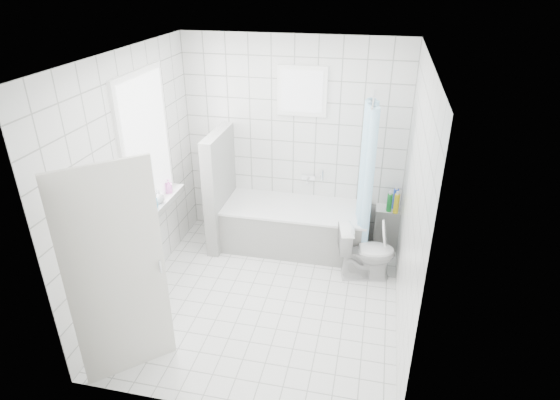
# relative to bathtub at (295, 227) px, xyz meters

# --- Properties ---
(ground) EXTENTS (3.00, 3.00, 0.00)m
(ground) POSITION_rel_bathtub_xyz_m (-0.11, -1.12, -0.29)
(ground) COLOR white
(ground) RESTS_ON ground
(ceiling) EXTENTS (3.00, 3.00, 0.00)m
(ceiling) POSITION_rel_bathtub_xyz_m (-0.11, -1.12, 2.31)
(ceiling) COLOR white
(ceiling) RESTS_ON ground
(wall_back) EXTENTS (2.80, 0.02, 2.60)m
(wall_back) POSITION_rel_bathtub_xyz_m (-0.11, 0.38, 1.01)
(wall_back) COLOR white
(wall_back) RESTS_ON ground
(wall_front) EXTENTS (2.80, 0.02, 2.60)m
(wall_front) POSITION_rel_bathtub_xyz_m (-0.11, -2.62, 1.01)
(wall_front) COLOR white
(wall_front) RESTS_ON ground
(wall_left) EXTENTS (0.02, 3.00, 2.60)m
(wall_left) POSITION_rel_bathtub_xyz_m (-1.51, -1.12, 1.01)
(wall_left) COLOR white
(wall_left) RESTS_ON ground
(wall_right) EXTENTS (0.02, 3.00, 2.60)m
(wall_right) POSITION_rel_bathtub_xyz_m (1.29, -1.12, 1.01)
(wall_right) COLOR white
(wall_right) RESTS_ON ground
(window_left) EXTENTS (0.01, 0.90, 1.40)m
(window_left) POSITION_rel_bathtub_xyz_m (-1.46, -0.82, 1.31)
(window_left) COLOR white
(window_left) RESTS_ON wall_left
(window_back) EXTENTS (0.50, 0.01, 0.50)m
(window_back) POSITION_rel_bathtub_xyz_m (-0.01, 0.33, 1.66)
(window_back) COLOR white
(window_back) RESTS_ON wall_back
(window_sill) EXTENTS (0.18, 1.02, 0.08)m
(window_sill) POSITION_rel_bathtub_xyz_m (-1.42, -0.82, 0.57)
(window_sill) COLOR white
(window_sill) RESTS_ON wall_left
(door) EXTENTS (0.61, 0.58, 2.00)m
(door) POSITION_rel_bathtub_xyz_m (-1.07, -2.33, 0.71)
(door) COLOR silver
(door) RESTS_ON ground
(bathtub) EXTENTS (1.80, 0.77, 0.58)m
(bathtub) POSITION_rel_bathtub_xyz_m (0.00, 0.00, 0.00)
(bathtub) COLOR white
(bathtub) RESTS_ON ground
(partition_wall) EXTENTS (0.15, 0.85, 1.50)m
(partition_wall) POSITION_rel_bathtub_xyz_m (-0.97, -0.05, 0.46)
(partition_wall) COLOR white
(partition_wall) RESTS_ON ground
(tiled_ledge) EXTENTS (0.40, 0.24, 0.55)m
(tiled_ledge) POSITION_rel_bathtub_xyz_m (1.19, 0.25, -0.02)
(tiled_ledge) COLOR white
(tiled_ledge) RESTS_ON ground
(toilet) EXTENTS (0.71, 0.49, 0.66)m
(toilet) POSITION_rel_bathtub_xyz_m (0.92, -0.47, 0.04)
(toilet) COLOR white
(toilet) RESTS_ON ground
(curtain_rod) EXTENTS (0.02, 0.80, 0.02)m
(curtain_rod) POSITION_rel_bathtub_xyz_m (0.84, -0.02, 1.71)
(curtain_rod) COLOR silver
(curtain_rod) RESTS_ON wall_back
(shower_curtain) EXTENTS (0.14, 0.48, 1.78)m
(shower_curtain) POSITION_rel_bathtub_xyz_m (0.84, -0.16, 0.81)
(shower_curtain) COLOR #53BCF4
(shower_curtain) RESTS_ON curtain_rod
(tub_faucet) EXTENTS (0.18, 0.06, 0.06)m
(tub_faucet) POSITION_rel_bathtub_xyz_m (0.10, 0.33, 0.56)
(tub_faucet) COLOR silver
(tub_faucet) RESTS_ON wall_back
(sill_bottles) EXTENTS (0.17, 0.71, 0.29)m
(sill_bottles) POSITION_rel_bathtub_xyz_m (-1.41, -0.96, 0.72)
(sill_bottles) COLOR #2B8EC5
(sill_bottles) RESTS_ON window_sill
(ledge_bottles) EXTENTS (0.15, 0.17, 0.27)m
(ledge_bottles) POSITION_rel_bathtub_xyz_m (1.20, 0.21, 0.39)
(ledge_bottles) COLOR yellow
(ledge_bottles) RESTS_ON tiled_ledge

